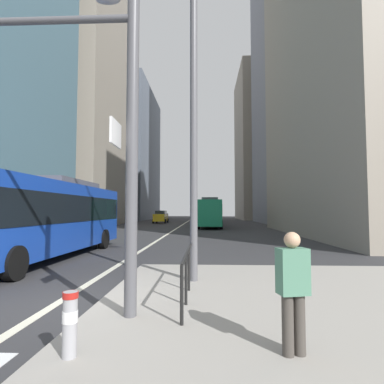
{
  "coord_description": "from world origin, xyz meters",
  "views": [
    {
      "loc": [
        3.19,
        -6.79,
        2.0
      ],
      "look_at": [
        1.83,
        24.53,
        3.83
      ],
      "focal_mm": 29.35,
      "sensor_mm": 36.0,
      "label": 1
    }
  ],
  "objects_px": {
    "city_bus_red_receding": "(210,212)",
    "car_oncoming_mid": "(161,217)",
    "car_receding_far": "(208,215)",
    "car_oncoming_far": "(162,215)",
    "street_lamp_post": "(194,90)",
    "traffic_signal_gantry": "(29,97)",
    "pedestrian_waiting": "(293,287)",
    "bollard_left": "(70,321)",
    "city_bus_red_distant": "(206,211)",
    "city_bus_blue_oncoming": "(45,214)",
    "car_receding_near": "(206,215)"
  },
  "relations": [
    {
      "from": "city_bus_red_receding",
      "to": "car_oncoming_mid",
      "type": "distance_m",
      "value": 14.0
    },
    {
      "from": "car_oncoming_mid",
      "to": "car_receding_far",
      "type": "distance_m",
      "value": 16.57
    },
    {
      "from": "car_oncoming_far",
      "to": "street_lamp_post",
      "type": "distance_m",
      "value": 54.11
    },
    {
      "from": "traffic_signal_gantry",
      "to": "street_lamp_post",
      "type": "xyz_separation_m",
      "value": [
        2.93,
        2.82,
        1.19
      ]
    },
    {
      "from": "street_lamp_post",
      "to": "pedestrian_waiting",
      "type": "bearing_deg",
      "value": -70.98
    },
    {
      "from": "city_bus_red_receding",
      "to": "car_oncoming_far",
      "type": "distance_m",
      "value": 26.08
    },
    {
      "from": "car_oncoming_far",
      "to": "bollard_left",
      "type": "height_order",
      "value": "car_oncoming_far"
    },
    {
      "from": "city_bus_red_distant",
      "to": "pedestrian_waiting",
      "type": "xyz_separation_m",
      "value": [
        0.98,
        -50.56,
        -0.82
      ]
    },
    {
      "from": "city_bus_red_receding",
      "to": "car_oncoming_mid",
      "type": "xyz_separation_m",
      "value": [
        -7.52,
        11.77,
        -0.85
      ]
    },
    {
      "from": "car_receding_far",
      "to": "street_lamp_post",
      "type": "xyz_separation_m",
      "value": [
        -0.74,
        -55.45,
        4.29
      ]
    },
    {
      "from": "traffic_signal_gantry",
      "to": "street_lamp_post",
      "type": "bearing_deg",
      "value": 43.9
    },
    {
      "from": "car_receding_far",
      "to": "pedestrian_waiting",
      "type": "relative_size",
      "value": 2.77
    },
    {
      "from": "city_bus_red_receding",
      "to": "car_oncoming_far",
      "type": "bearing_deg",
      "value": 110.3
    },
    {
      "from": "car_oncoming_mid",
      "to": "bollard_left",
      "type": "xyz_separation_m",
      "value": [
        5.29,
        -45.0,
        -0.39
      ]
    },
    {
      "from": "city_bus_blue_oncoming",
      "to": "city_bus_red_distant",
      "type": "relative_size",
      "value": 1.03
    },
    {
      "from": "car_receding_far",
      "to": "street_lamp_post",
      "type": "height_order",
      "value": "street_lamp_post"
    },
    {
      "from": "city_bus_red_distant",
      "to": "car_oncoming_mid",
      "type": "xyz_separation_m",
      "value": [
        -7.16,
        -5.74,
        -0.85
      ]
    },
    {
      "from": "city_bus_blue_oncoming",
      "to": "car_receding_near",
      "type": "bearing_deg",
      "value": 82.83
    },
    {
      "from": "city_bus_blue_oncoming",
      "to": "car_receding_far",
      "type": "relative_size",
      "value": 2.71
    },
    {
      "from": "city_bus_blue_oncoming",
      "to": "car_oncoming_far",
      "type": "distance_m",
      "value": 49.13
    },
    {
      "from": "pedestrian_waiting",
      "to": "traffic_signal_gantry",
      "type": "bearing_deg",
      "value": 162.69
    },
    {
      "from": "pedestrian_waiting",
      "to": "city_bus_red_receding",
      "type": "bearing_deg",
      "value": 91.07
    },
    {
      "from": "car_oncoming_mid",
      "to": "pedestrian_waiting",
      "type": "height_order",
      "value": "car_oncoming_mid"
    },
    {
      "from": "traffic_signal_gantry",
      "to": "city_bus_red_distant",
      "type": "bearing_deg",
      "value": 86.05
    },
    {
      "from": "car_oncoming_mid",
      "to": "car_receding_near",
      "type": "relative_size",
      "value": 1.07
    },
    {
      "from": "car_oncoming_mid",
      "to": "car_receding_far",
      "type": "height_order",
      "value": "same"
    },
    {
      "from": "city_bus_blue_oncoming",
      "to": "city_bus_red_distant",
      "type": "height_order",
      "value": "same"
    },
    {
      "from": "car_oncoming_mid",
      "to": "pedestrian_waiting",
      "type": "distance_m",
      "value": 45.56
    },
    {
      "from": "car_oncoming_mid",
      "to": "street_lamp_post",
      "type": "bearing_deg",
      "value": -80.64
    },
    {
      "from": "city_bus_red_distant",
      "to": "car_receding_far",
      "type": "xyz_separation_m",
      "value": [
        0.27,
        9.07,
        -0.85
      ]
    },
    {
      "from": "traffic_signal_gantry",
      "to": "pedestrian_waiting",
      "type": "height_order",
      "value": "traffic_signal_gantry"
    },
    {
      "from": "car_receding_far",
      "to": "traffic_signal_gantry",
      "type": "xyz_separation_m",
      "value": [
        -3.67,
        -58.27,
        3.11
      ]
    },
    {
      "from": "city_bus_red_receding",
      "to": "car_receding_far",
      "type": "distance_m",
      "value": 26.6
    },
    {
      "from": "car_receding_near",
      "to": "city_bus_blue_oncoming",
      "type": "bearing_deg",
      "value": -97.17
    },
    {
      "from": "city_bus_red_receding",
      "to": "car_oncoming_far",
      "type": "xyz_separation_m",
      "value": [
        -9.04,
        24.45,
        -0.85
      ]
    },
    {
      "from": "city_bus_blue_oncoming",
      "to": "pedestrian_waiting",
      "type": "relative_size",
      "value": 7.52
    },
    {
      "from": "pedestrian_waiting",
      "to": "bollard_left",
      "type": "bearing_deg",
      "value": -176.33
    },
    {
      "from": "car_oncoming_far",
      "to": "traffic_signal_gantry",
      "type": "distance_m",
      "value": 56.47
    },
    {
      "from": "car_oncoming_far",
      "to": "pedestrian_waiting",
      "type": "distance_m",
      "value": 58.3
    },
    {
      "from": "city_bus_red_receding",
      "to": "car_oncoming_mid",
      "type": "bearing_deg",
      "value": 122.58
    },
    {
      "from": "city_bus_blue_oncoming",
      "to": "street_lamp_post",
      "type": "bearing_deg",
      "value": -33.96
    },
    {
      "from": "city_bus_red_receding",
      "to": "traffic_signal_gantry",
      "type": "height_order",
      "value": "traffic_signal_gantry"
    },
    {
      "from": "car_receding_near",
      "to": "bollard_left",
      "type": "distance_m",
      "value": 60.89
    },
    {
      "from": "car_oncoming_far",
      "to": "bollard_left",
      "type": "xyz_separation_m",
      "value": [
        6.81,
        -57.68,
        -0.38
      ]
    },
    {
      "from": "car_oncoming_mid",
      "to": "car_oncoming_far",
      "type": "bearing_deg",
      "value": 96.83
    },
    {
      "from": "car_oncoming_mid",
      "to": "city_bus_red_distant",
      "type": "bearing_deg",
      "value": 38.71
    },
    {
      "from": "car_oncoming_far",
      "to": "street_lamp_post",
      "type": "relative_size",
      "value": 0.52
    },
    {
      "from": "street_lamp_post",
      "to": "car_oncoming_mid",
      "type": "bearing_deg",
      "value": 99.36
    },
    {
      "from": "traffic_signal_gantry",
      "to": "street_lamp_post",
      "type": "relative_size",
      "value": 0.75
    },
    {
      "from": "city_bus_blue_oncoming",
      "to": "city_bus_red_distant",
      "type": "distance_m",
      "value": 42.69
    }
  ]
}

